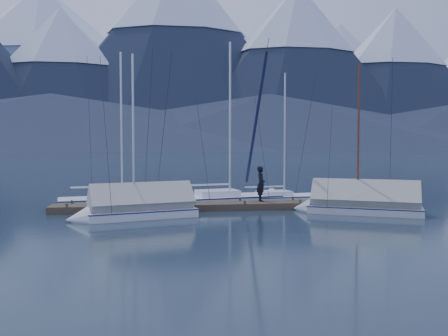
{
  "coord_description": "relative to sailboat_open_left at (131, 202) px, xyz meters",
  "views": [
    {
      "loc": [
        -3.44,
        -22.96,
        3.52
      ],
      "look_at": [
        0.0,
        2.0,
        2.2
      ],
      "focal_mm": 38.0,
      "sensor_mm": 36.0,
      "label": 1
    }
  ],
  "objects": [
    {
      "name": "dock",
      "position": [
        5.03,
        -2.56,
        -0.06
      ],
      "size": [
        18.0,
        1.5,
        0.54
      ],
      "color": "#382D23",
      "rests_on": "ground"
    },
    {
      "name": "sailboat_open_right",
      "position": [
        9.47,
        0.02,
        -0.02
      ],
      "size": [
        6.57,
        2.87,
        8.44
      ],
      "color": "white",
      "rests_on": "ground"
    },
    {
      "name": "mountain_range",
      "position": [
        9.16,
        365.88,
        58.49
      ],
      "size": [
        877.0,
        584.0,
        150.5
      ],
      "color": "#475675",
      "rests_on": "ground"
    },
    {
      "name": "sailboat_open_left",
      "position": [
        0.0,
        0.0,
        0.0
      ],
      "size": [
        7.44,
        3.5,
        9.51
      ],
      "color": "silver",
      "rests_on": "ground"
    },
    {
      "name": "sailboat_open_mid",
      "position": [
        6.21,
        -0.32,
        0.01
      ],
      "size": [
        8.03,
        3.9,
        10.24
      ],
      "color": "white",
      "rests_on": "ground"
    },
    {
      "name": "mooring_posts",
      "position": [
        4.53,
        -2.56,
        0.18
      ],
      "size": [
        15.12,
        1.52,
        0.35
      ],
      "color": "#382D23",
      "rests_on": "ground"
    },
    {
      "name": "sailboat_covered_far",
      "position": [
        0.3,
        -5.08,
        0.24
      ],
      "size": [
        6.26,
        3.38,
        8.42
      ],
      "color": "white",
      "rests_on": "ground"
    },
    {
      "name": "sailboat_covered_near",
      "position": [
        11.37,
        -4.89,
        0.24
      ],
      "size": [
        6.53,
        4.54,
        8.25
      ],
      "color": "silver",
      "rests_on": "ground"
    },
    {
      "name": "person",
      "position": [
        7.11,
        -2.23,
        1.14
      ],
      "size": [
        0.48,
        0.71,
        1.93
      ],
      "primitive_type": "imported",
      "rotation": [
        0.0,
        0.0,
        1.6
      ],
      "color": "black",
      "rests_on": "dock"
    },
    {
      "name": "ground",
      "position": [
        5.03,
        -4.56,
        -0.17
      ],
      "size": [
        1000.0,
        1000.0,
        0.0
      ],
      "primitive_type": "plane",
      "color": "black",
      "rests_on": "ground"
    }
  ]
}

